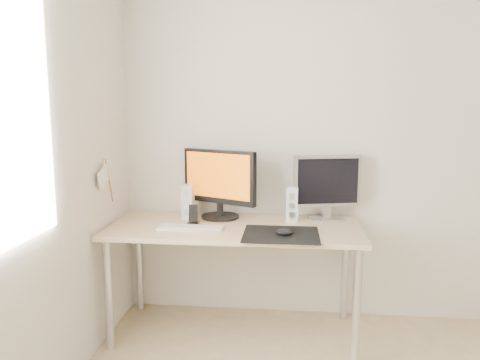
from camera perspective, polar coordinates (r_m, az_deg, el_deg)
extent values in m
plane|color=silver|center=(3.32, 16.35, 4.59)|extent=(3.50, 0.00, 3.50)
cube|color=black|center=(2.81, 5.02, -6.61)|extent=(0.45, 0.40, 0.00)
ellipsoid|color=black|center=(2.77, 5.43, -6.38)|extent=(0.10, 0.06, 0.04)
cube|color=#D1B587|center=(3.01, -0.63, -5.84)|extent=(1.60, 0.70, 0.03)
cylinder|color=silver|center=(3.03, -15.71, -13.33)|extent=(0.05, 0.05, 0.70)
cylinder|color=silver|center=(2.86, 14.04, -14.66)|extent=(0.05, 0.05, 0.70)
cylinder|color=silver|center=(3.54, -12.21, -9.88)|extent=(0.05, 0.05, 0.70)
cylinder|color=silver|center=(3.40, 12.69, -10.73)|extent=(0.05, 0.05, 0.70)
cylinder|color=black|center=(3.20, -2.42, -4.48)|extent=(0.35, 0.35, 0.02)
cylinder|color=black|center=(3.19, -2.43, -3.29)|extent=(0.06, 0.06, 0.12)
cube|color=black|center=(3.14, -2.54, 0.41)|extent=(0.52, 0.28, 0.36)
cube|color=orange|center=(3.12, -2.79, 0.54)|extent=(0.45, 0.22, 0.30)
cube|color=silver|center=(3.20, 10.43, -4.64)|extent=(0.25, 0.21, 0.01)
cube|color=#A8A8AA|center=(3.19, 10.46, -3.64)|extent=(0.06, 0.05, 0.10)
cube|color=#ABABAD|center=(3.15, 10.57, -0.09)|extent=(0.45, 0.14, 0.34)
cube|color=black|center=(3.13, 10.69, -0.15)|extent=(0.40, 0.10, 0.30)
cube|color=white|center=(3.17, -6.36, -2.66)|extent=(0.07, 0.08, 0.23)
cylinder|color=#B1B1B4|center=(3.15, -6.51, -3.95)|extent=(0.04, 0.01, 0.04)
cylinder|color=silver|center=(3.13, -6.53, -2.82)|extent=(0.04, 0.01, 0.04)
cylinder|color=silver|center=(3.12, -6.55, -1.68)|extent=(0.04, 0.01, 0.04)
cube|color=white|center=(3.10, 6.35, -2.94)|extent=(0.07, 0.08, 0.23)
cylinder|color=silver|center=(3.07, 6.33, -4.26)|extent=(0.04, 0.01, 0.04)
cylinder|color=silver|center=(3.06, 6.35, -3.10)|extent=(0.04, 0.01, 0.04)
cylinder|color=silver|center=(3.05, 6.37, -1.94)|extent=(0.04, 0.01, 0.04)
cube|color=#B0B0B2|center=(2.94, -5.97, -5.84)|extent=(0.42, 0.13, 0.01)
cube|color=silver|center=(2.94, -5.97, -5.69)|extent=(0.40, 0.12, 0.01)
cube|color=black|center=(3.05, -5.71, -5.23)|extent=(0.07, 0.06, 0.02)
cube|color=black|center=(3.03, -5.73, -4.05)|extent=(0.06, 0.03, 0.11)
cylinder|color=#A57F54|center=(3.06, -15.68, -0.08)|extent=(0.01, 0.10, 0.29)
cube|color=white|center=(2.97, -16.31, 0.40)|extent=(0.00, 0.19, 0.15)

